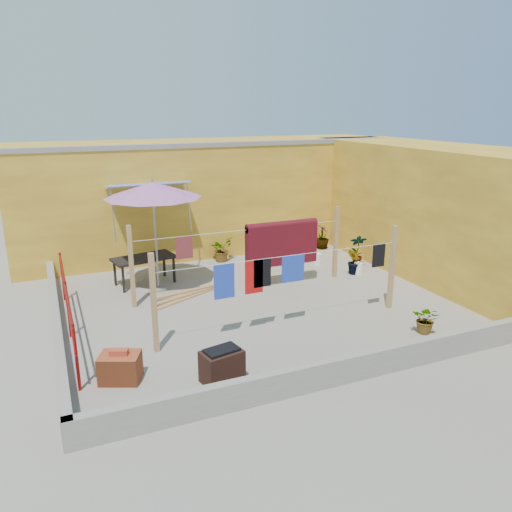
{
  "coord_description": "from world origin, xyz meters",
  "views": [
    {
      "loc": [
        -4.02,
        -9.38,
        4.14
      ],
      "look_at": [
        0.13,
        0.3,
        0.97
      ],
      "focal_mm": 35.0,
      "sensor_mm": 36.0,
      "label": 1
    }
  ],
  "objects_px": {
    "brazier": "(222,366)",
    "water_jug_a": "(318,259)",
    "patio_umbrella": "(153,191)",
    "brick_stack": "(120,367)",
    "water_jug_b": "(358,269)",
    "white_basin": "(429,345)",
    "green_hose": "(305,259)",
    "outdoor_table": "(144,260)",
    "plant_back_a": "(221,249)"
  },
  "relations": [
    {
      "from": "brazier",
      "to": "water_jug_a",
      "type": "bearing_deg",
      "value": 46.64
    },
    {
      "from": "water_jug_a",
      "to": "patio_umbrella",
      "type": "bearing_deg",
      "value": -176.93
    },
    {
      "from": "brick_stack",
      "to": "water_jug_b",
      "type": "relative_size",
      "value": 2.19
    },
    {
      "from": "white_basin",
      "to": "water_jug_a",
      "type": "bearing_deg",
      "value": 82.82
    },
    {
      "from": "patio_umbrella",
      "to": "brick_stack",
      "type": "bearing_deg",
      "value": -110.92
    },
    {
      "from": "water_jug_b",
      "to": "green_hose",
      "type": "distance_m",
      "value": 1.75
    },
    {
      "from": "white_basin",
      "to": "outdoor_table",
      "type": "bearing_deg",
      "value": 126.58
    },
    {
      "from": "water_jug_b",
      "to": "green_hose",
      "type": "height_order",
      "value": "water_jug_b"
    },
    {
      "from": "brick_stack",
      "to": "green_hose",
      "type": "height_order",
      "value": "brick_stack"
    },
    {
      "from": "patio_umbrella",
      "to": "green_hose",
      "type": "distance_m",
      "value": 4.92
    },
    {
      "from": "patio_umbrella",
      "to": "water_jug_a",
      "type": "distance_m",
      "value": 4.93
    },
    {
      "from": "outdoor_table",
      "to": "green_hose",
      "type": "bearing_deg",
      "value": 2.42
    },
    {
      "from": "brazier",
      "to": "water_jug_b",
      "type": "distance_m",
      "value": 6.09
    },
    {
      "from": "brazier",
      "to": "water_jug_b",
      "type": "height_order",
      "value": "brazier"
    },
    {
      "from": "brazier",
      "to": "outdoor_table",
      "type": "bearing_deg",
      "value": 92.5
    },
    {
      "from": "water_jug_b",
      "to": "water_jug_a",
      "type": "bearing_deg",
      "value": 116.02
    },
    {
      "from": "brazier",
      "to": "green_hose",
      "type": "distance_m",
      "value": 6.7
    },
    {
      "from": "outdoor_table",
      "to": "white_basin",
      "type": "xyz_separation_m",
      "value": [
        3.98,
        -5.37,
        -0.57
      ]
    },
    {
      "from": "brick_stack",
      "to": "white_basin",
      "type": "relative_size",
      "value": 1.4
    },
    {
      "from": "plant_back_a",
      "to": "green_hose",
      "type": "bearing_deg",
      "value": -21.27
    },
    {
      "from": "outdoor_table",
      "to": "water_jug_a",
      "type": "relative_size",
      "value": 4.5
    },
    {
      "from": "brazier",
      "to": "plant_back_a",
      "type": "bearing_deg",
      "value": 70.66
    },
    {
      "from": "white_basin",
      "to": "water_jug_b",
      "type": "distance_m",
      "value": 4.12
    },
    {
      "from": "brick_stack",
      "to": "white_basin",
      "type": "bearing_deg",
      "value": -11.34
    },
    {
      "from": "water_jug_b",
      "to": "brazier",
      "type": "bearing_deg",
      "value": -144.37
    },
    {
      "from": "outdoor_table",
      "to": "plant_back_a",
      "type": "distance_m",
      "value": 2.56
    },
    {
      "from": "water_jug_a",
      "to": "water_jug_b",
      "type": "distance_m",
      "value": 1.24
    },
    {
      "from": "plant_back_a",
      "to": "white_basin",
      "type": "bearing_deg",
      "value": -75.47
    },
    {
      "from": "brick_stack",
      "to": "water_jug_a",
      "type": "xyz_separation_m",
      "value": [
        5.86,
        4.01,
        -0.08
      ]
    },
    {
      "from": "brick_stack",
      "to": "plant_back_a",
      "type": "xyz_separation_m",
      "value": [
        3.56,
        5.35,
        0.11
      ]
    },
    {
      "from": "brazier",
      "to": "white_basin",
      "type": "height_order",
      "value": "brazier"
    },
    {
      "from": "outdoor_table",
      "to": "green_hose",
      "type": "relative_size",
      "value": 3.23
    },
    {
      "from": "outdoor_table",
      "to": "water_jug_a",
      "type": "bearing_deg",
      "value": -3.82
    },
    {
      "from": "outdoor_table",
      "to": "brazier",
      "type": "distance_m",
      "value": 4.99
    },
    {
      "from": "patio_umbrella",
      "to": "brazier",
      "type": "relative_size",
      "value": 3.77
    },
    {
      "from": "outdoor_table",
      "to": "white_basin",
      "type": "height_order",
      "value": "outdoor_table"
    },
    {
      "from": "plant_back_a",
      "to": "water_jug_b",
      "type": "bearing_deg",
      "value": -40.87
    },
    {
      "from": "brick_stack",
      "to": "water_jug_a",
      "type": "bearing_deg",
      "value": 34.41
    },
    {
      "from": "brazier",
      "to": "plant_back_a",
      "type": "relative_size",
      "value": 1.01
    },
    {
      "from": "brazier",
      "to": "white_basin",
      "type": "relative_size",
      "value": 1.31
    },
    {
      "from": "patio_umbrella",
      "to": "plant_back_a",
      "type": "relative_size",
      "value": 3.8
    },
    {
      "from": "brick_stack",
      "to": "white_basin",
      "type": "xyz_separation_m",
      "value": [
        5.22,
        -1.05,
        -0.18
      ]
    },
    {
      "from": "plant_back_a",
      "to": "brazier",
      "type": "bearing_deg",
      "value": -109.34
    },
    {
      "from": "patio_umbrella",
      "to": "brick_stack",
      "type": "distance_m",
      "value": 4.56
    },
    {
      "from": "white_basin",
      "to": "water_jug_a",
      "type": "distance_m",
      "value": 5.1
    },
    {
      "from": "water_jug_a",
      "to": "white_basin",
      "type": "bearing_deg",
      "value": -97.18
    },
    {
      "from": "brazier",
      "to": "plant_back_a",
      "type": "xyz_separation_m",
      "value": [
        2.11,
        6.0,
        0.07
      ]
    },
    {
      "from": "water_jug_b",
      "to": "green_hose",
      "type": "relative_size",
      "value": 0.7
    },
    {
      "from": "brazier",
      "to": "water_jug_a",
      "type": "height_order",
      "value": "brazier"
    },
    {
      "from": "brick_stack",
      "to": "plant_back_a",
      "type": "bearing_deg",
      "value": 56.36
    }
  ]
}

